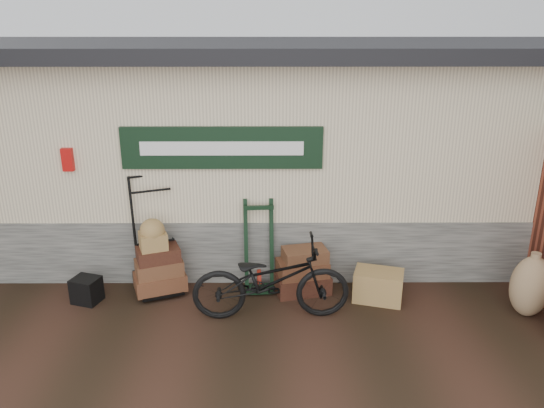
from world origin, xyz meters
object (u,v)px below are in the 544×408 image
at_px(suitcase_stack, 302,270).
at_px(wicker_hamper, 378,286).
at_px(porter_trolley, 155,234).
at_px(black_trunk, 87,290).
at_px(bicycle, 271,276).
at_px(green_barrow, 259,246).

xyz_separation_m(suitcase_stack, wicker_hamper, (0.99, -0.23, -0.11)).
bearing_deg(porter_trolley, wicker_hamper, -27.67).
bearing_deg(porter_trolley, suitcase_stack, -24.30).
distance_m(porter_trolley, wicker_hamper, 3.05).
xyz_separation_m(porter_trolley, black_trunk, (-0.86, -0.38, -0.64)).
bearing_deg(bicycle, porter_trolley, 61.27).
xyz_separation_m(green_barrow, wicker_hamper, (1.57, -0.35, -0.42)).
bearing_deg(green_barrow, bicycle, -82.51).
relative_size(porter_trolley, bicycle, 0.83).
distance_m(suitcase_stack, bicycle, 0.81).
relative_size(black_trunk, bicycle, 0.17).
xyz_separation_m(green_barrow, black_trunk, (-2.26, -0.38, -0.46)).
distance_m(black_trunk, bicycle, 2.48).
xyz_separation_m(green_barrow, suitcase_stack, (0.59, -0.11, -0.31)).
xyz_separation_m(porter_trolley, bicycle, (1.55, -0.76, -0.24)).
distance_m(wicker_hamper, black_trunk, 3.83).
relative_size(porter_trolley, wicker_hamper, 2.58).
height_order(black_trunk, bicycle, bicycle).
height_order(porter_trolley, bicycle, porter_trolley).
bearing_deg(green_barrow, black_trunk, -174.77).
bearing_deg(porter_trolley, bicycle, -47.14).
distance_m(porter_trolley, suitcase_stack, 2.04).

